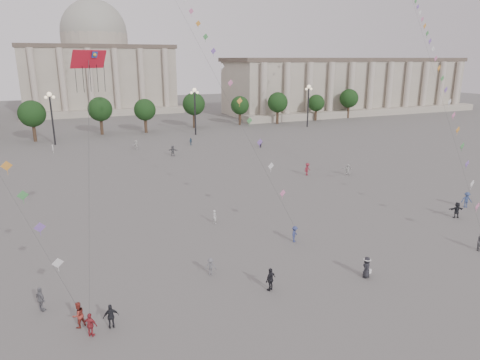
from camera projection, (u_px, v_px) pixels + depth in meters
name	position (u px, v px, depth m)	size (l,w,h in m)	color
ground	(287.00, 301.00, 31.21)	(360.00, 360.00, 0.00)	#5D5B58
hall_east	(348.00, 86.00, 140.26)	(84.00, 26.22, 17.20)	#9E9585
hall_central	(97.00, 67.00, 141.59)	(48.30, 34.30, 35.50)	#9E9585
tree_row	(122.00, 111.00, 98.72)	(137.12, 5.12, 8.00)	#37271B
lamp_post_mid_west	(51.00, 109.00, 85.44)	(2.00, 0.90, 10.65)	#262628
lamp_post_mid_east	(195.00, 103.00, 96.77)	(2.00, 0.90, 10.65)	#262628
lamp_post_far_east	(308.00, 98.00, 108.09)	(2.00, 0.90, 10.65)	#262628
person_crowd_0	(191.00, 141.00, 86.99)	(0.88, 0.36, 1.50)	#2F4F6B
person_crowd_3	(457.00, 210.00, 47.23)	(1.67, 0.53, 1.80)	#222428
person_crowd_4	(136.00, 145.00, 82.64)	(1.73, 0.55, 1.87)	silver
person_crowd_6	(211.00, 267.00, 34.74)	(0.96, 0.55, 1.49)	slate
person_crowd_7	(347.00, 169.00, 64.58)	(1.63, 0.52, 1.75)	silver
person_crowd_8	(307.00, 169.00, 64.42)	(1.22, 0.70, 1.89)	maroon
person_crowd_9	(261.00, 143.00, 84.79)	(1.53, 0.49, 1.65)	black
person_crowd_10	(53.00, 149.00, 79.94)	(0.56, 0.37, 1.54)	silver
person_crowd_12	(173.00, 151.00, 77.11)	(1.80, 0.57, 1.95)	#5D5E62
person_crowd_13	(215.00, 217.00, 45.63)	(0.55, 0.36, 1.51)	silver
person_crowd_14	(467.00, 200.00, 50.47)	(1.23, 0.71, 1.90)	navy
tourist_0	(91.00, 325.00, 27.02)	(0.95, 0.40, 1.63)	#9F2B33
tourist_1	(111.00, 316.00, 27.86)	(1.00, 0.42, 1.70)	#232328
tourist_3	(41.00, 299.00, 29.71)	(1.07, 0.44, 1.82)	slate
tourist_4	(271.00, 279.00, 32.38)	(1.08, 0.45, 1.85)	black
kite_flyer_0	(78.00, 315.00, 27.94)	(0.87, 0.68, 1.79)	maroon
kite_flyer_1	(295.00, 234.00, 41.02)	(1.03, 0.59, 1.60)	navy
hat_person	(367.00, 267.00, 34.31)	(1.03, 0.93, 1.77)	black
dragon_kite	(90.00, 73.00, 24.94)	(2.16, 1.67, 16.00)	red
kite_train_east	(428.00, 41.00, 61.75)	(30.36, 45.62, 64.94)	#3F3F3F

